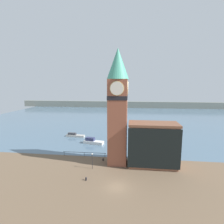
# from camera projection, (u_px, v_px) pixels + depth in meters

# --- Properties ---
(ground_plane) EXTENTS (160.00, 160.00, 0.00)m
(ground_plane) POSITION_uv_depth(u_px,v_px,m) (117.00, 187.00, 31.59)
(ground_plane) COLOR brown
(water) EXTENTS (160.00, 120.00, 0.00)m
(water) POSITION_uv_depth(u_px,v_px,m) (128.00, 116.00, 103.17)
(water) COLOR slate
(water) RESTS_ON ground_plane
(far_shoreline) EXTENTS (180.00, 3.00, 5.00)m
(far_shoreline) POSITION_uv_depth(u_px,v_px,m) (129.00, 105.00, 142.05)
(far_shoreline) COLOR gray
(far_shoreline) RESTS_ON water
(pier_railing) EXTENTS (11.39, 0.08, 1.09)m
(pier_railing) POSITION_uv_depth(u_px,v_px,m) (84.00, 153.00, 44.96)
(pier_railing) COLOR #232328
(pier_railing) RESTS_ON ground_plane
(clock_tower) EXTENTS (4.87, 4.87, 26.19)m
(clock_tower) POSITION_uv_depth(u_px,v_px,m) (118.00, 105.00, 39.26)
(clock_tower) COLOR brown
(clock_tower) RESTS_ON ground_plane
(pier_building) EXTENTS (11.08, 5.59, 9.96)m
(pier_building) POSITION_uv_depth(u_px,v_px,m) (153.00, 145.00, 39.29)
(pier_building) COLOR #935B42
(pier_building) RESTS_ON ground_plane
(boat_near) EXTENTS (6.63, 3.23, 1.88)m
(boat_near) POSITION_uv_depth(u_px,v_px,m) (93.00, 141.00, 54.89)
(boat_near) COLOR silver
(boat_near) RESTS_ON water
(boat_far) EXTENTS (6.79, 1.99, 1.37)m
(boat_far) POSITION_uv_depth(u_px,v_px,m) (75.00, 135.00, 62.27)
(boat_far) COLOR #B7B2A8
(boat_far) RESTS_ON water
(mooring_bollard_near) EXTENTS (0.32, 0.32, 0.67)m
(mooring_bollard_near) POSITION_uv_depth(u_px,v_px,m) (86.00, 179.00, 33.72)
(mooring_bollard_near) COLOR black
(mooring_bollard_near) RESTS_ON ground_plane
(mooring_bollard_far) EXTENTS (0.33, 0.33, 0.62)m
(mooring_bollard_far) POSITION_uv_depth(u_px,v_px,m) (103.00, 159.00, 42.57)
(mooring_bollard_far) COLOR black
(mooring_bollard_far) RESTS_ON ground_plane
(lamp_post) EXTENTS (0.32, 0.32, 3.56)m
(lamp_post) POSITION_uv_depth(u_px,v_px,m) (92.00, 158.00, 38.10)
(lamp_post) COLOR black
(lamp_post) RESTS_ON ground_plane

